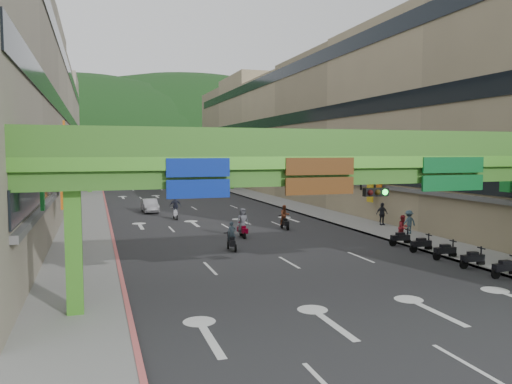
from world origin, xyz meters
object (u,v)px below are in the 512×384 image
object	(u,v)px
car_yellow	(207,189)
pedestrian_red	(403,229)
car_silver	(150,206)
overpass_near	(367,175)
scooter_rider_near	(232,238)
scooter_rider_mid	(285,217)

from	to	relation	value
car_yellow	pedestrian_red	xyz separation A→B (m)	(4.29, -42.99, 0.17)
car_silver	overpass_near	bearing A→B (deg)	-81.19
car_silver	pedestrian_red	world-z (taller)	pedestrian_red
scooter_rider_near	pedestrian_red	bearing A→B (deg)	-2.75
overpass_near	scooter_rider_near	world-z (taller)	overpass_near
scooter_rider_mid	car_silver	bearing A→B (deg)	121.82
overpass_near	scooter_rider_mid	distance (m)	18.58
scooter_rider_mid	pedestrian_red	size ratio (longest dim) A/B	1.16
scooter_rider_mid	car_yellow	xyz separation A→B (m)	(1.51, 35.48, -0.33)
car_silver	car_yellow	xyz separation A→B (m)	(10.56, 20.89, -0.01)
overpass_near	car_silver	world-z (taller)	overpass_near
car_silver	car_yellow	size ratio (longest dim) A/B	1.04
scooter_rider_near	car_yellow	distance (m)	43.11
overpass_near	scooter_rider_mid	size ratio (longest dim) A/B	14.30
overpass_near	car_silver	distance (m)	33.25
scooter_rider_mid	scooter_rider_near	bearing A→B (deg)	-131.97
car_yellow	scooter_rider_mid	bearing A→B (deg)	-96.78
pedestrian_red	car_yellow	bearing A→B (deg)	81.43
scooter_rider_near	pedestrian_red	size ratio (longest dim) A/B	1.09
car_yellow	pedestrian_red	size ratio (longest dim) A/B	2.36
car_silver	pedestrian_red	distance (m)	26.62
overpass_near	scooter_rider_near	xyz separation A→B (m)	(-3.09, 10.89, -4.37)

